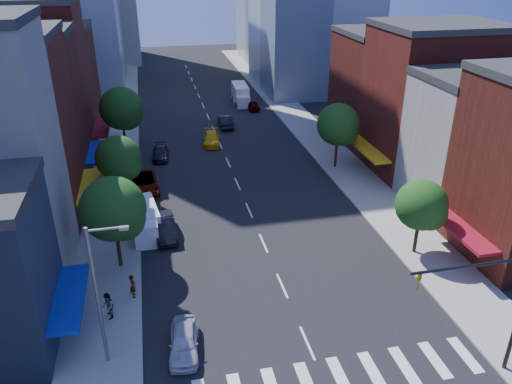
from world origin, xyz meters
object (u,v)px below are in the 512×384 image
Objects in this scene: parked_car_rear at (160,153)px; pedestrian_far at (108,306)px; parked_car_front at (184,341)px; box_truck at (241,95)px; pedestrian_near at (133,286)px; parked_car_second at (164,227)px; cargo_van_near at (145,226)px; taxi at (212,138)px; cargo_van_far at (145,217)px; parked_car_third at (144,183)px; traffic_car_far at (253,105)px; traffic_car_oncoming at (225,121)px.

pedestrian_far is (-4.57, -28.05, 0.44)m from parked_car_rear.
pedestrian_far reaches higher than parked_car_front.
pedestrian_near is at bearing -106.50° from box_truck.
parked_car_rear is 25.11m from box_truck.
parked_car_second is 1.57m from cargo_van_near.
parked_car_front is 54.83m from box_truck.
cargo_van_far is at bearing -105.58° from taxi.
parked_car_third is 3.11× the size of pedestrian_far.
cargo_van_far is 37.35m from traffic_car_far.
pedestrian_far is at bearing 71.33° from traffic_car_oncoming.
traffic_car_far is 46.82m from pedestrian_near.
cargo_van_near is (-2.00, 14.28, 0.27)m from parked_car_front.
pedestrian_near is (-3.00, -26.09, 0.37)m from parked_car_rear.
parked_car_third reaches higher than parked_car_front.
parked_car_rear is 16.29m from cargo_van_far.
parked_car_third is 19.73m from pedestrian_far.
taxi is at bearing 32.97° from parked_car_rear.
taxi is 31.15m from pedestrian_near.
cargo_van_near is at bearing 63.95° from traffic_car_far.
traffic_car_oncoming is at bearing 66.45° from parked_car_second.
traffic_car_oncoming is at bearing 59.08° from cargo_van_far.
traffic_car_far is (8.18, 13.68, -0.04)m from taxi.
pedestrian_near is at bearing -103.42° from cargo_van_far.
cargo_van_near reaches higher than parked_car_third.
parked_car_rear is 2.40× the size of pedestrian_far.
traffic_car_oncoming is at bearing 152.21° from pedestrian_far.
cargo_van_far is at bearing -109.79° from box_truck.
pedestrian_far reaches higher than parked_car_second.
pedestrian_far is at bearing -116.41° from parked_car_second.
parked_car_rear is (0.44, 17.90, -0.17)m from parked_car_second.
pedestrian_far is at bearing -101.61° from taxi.
parked_car_front is 32.00m from parked_car_rear.
pedestrian_near is (-16.53, -47.22, -0.33)m from box_truck.
pedestrian_far is at bearing -107.41° from box_truck.
parked_car_rear is 0.93× the size of cargo_van_near.
cargo_van_far is at bearing 127.14° from parked_car_second.
box_truck is at bearing 152.04° from pedestrian_far.
parked_car_rear is 17.83m from cargo_van_near.
traffic_car_far is at bearing 62.44° from parked_car_second.
parked_car_third is 1.19× the size of taxi.
cargo_van_far is at bearing -13.31° from pedestrian_near.
pedestrian_far is at bearing 145.13° from parked_car_front.
parked_car_rear is 0.86× the size of cargo_van_far.
parked_car_second is 0.69× the size of box_truck.
box_truck is (15.53, 38.85, 0.35)m from cargo_van_near.
parked_car_third is 17.62m from pedestrian_near.
box_truck is at bearing 81.61° from parked_car_front.
cargo_van_near is 0.99× the size of taxi.
box_truck is 4.11× the size of pedestrian_near.
parked_car_second is 1.03× the size of traffic_car_oncoming.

